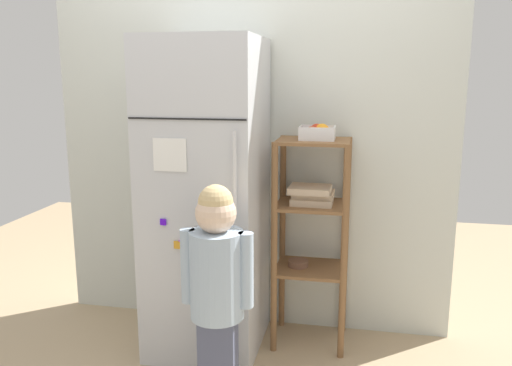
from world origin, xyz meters
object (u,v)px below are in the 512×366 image
(child_standing, at_px, (217,274))
(fruit_bin, at_px, (318,132))
(refrigerator, at_px, (207,198))
(pantry_shelf_unit, at_px, (311,218))

(child_standing, xyz_separation_m, fruit_bin, (0.40, 0.68, 0.59))
(child_standing, height_order, fruit_bin, fruit_bin)
(refrigerator, distance_m, child_standing, 0.61)
(refrigerator, distance_m, fruit_bin, 0.72)
(refrigerator, bearing_deg, fruit_bin, 13.55)
(pantry_shelf_unit, distance_m, fruit_bin, 0.49)
(refrigerator, relative_size, child_standing, 1.63)
(refrigerator, bearing_deg, child_standing, -69.17)
(refrigerator, xyz_separation_m, pantry_shelf_unit, (0.58, 0.14, -0.12))
(pantry_shelf_unit, bearing_deg, child_standing, -119.18)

